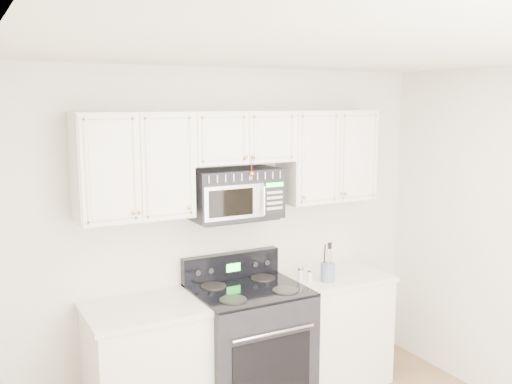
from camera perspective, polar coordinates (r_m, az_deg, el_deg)
room at (r=3.17m, az=11.33°, el=-10.26°), size 3.51×3.51×2.61m
base_cabinet_left at (r=4.34m, az=-10.71°, el=-17.26°), size 0.86×0.65×0.92m
base_cabinet_right at (r=5.00m, az=7.57°, el=-13.54°), size 0.86×0.65×0.92m
range at (r=4.56m, az=-0.73°, el=-14.99°), size 0.83×0.75×1.14m
upper_cabinets at (r=4.35m, az=-1.77°, el=3.68°), size 2.44×0.37×0.75m
microwave at (r=4.36m, az=-2.04°, el=-0.18°), size 0.69×0.39×0.38m
utensil_crock at (r=4.62m, az=7.19°, el=-7.90°), size 0.12×0.12×0.31m
shaker_salt at (r=4.60m, az=5.41°, el=-8.34°), size 0.04×0.04×0.10m
shaker_pepper at (r=4.61m, az=4.48°, el=-8.20°), size 0.05×0.05×0.11m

